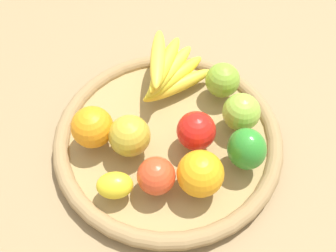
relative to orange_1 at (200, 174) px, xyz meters
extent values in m
plane|color=#8D744F|center=(-0.02, 0.13, -0.08)|extent=(2.40, 2.40, 0.00)
cylinder|color=#9A814F|center=(-0.02, 0.13, -0.07)|extent=(0.43, 0.43, 0.02)
torus|color=#92754A|center=(-0.02, 0.13, -0.06)|extent=(0.46, 0.46, 0.03)
sphere|color=orange|center=(0.00, 0.00, 0.00)|extent=(0.11, 0.11, 0.08)
ellipsoid|color=#2D8829|center=(0.10, 0.02, 0.00)|extent=(0.08, 0.09, 0.08)
ellipsoid|color=yellow|center=(0.04, 0.22, -0.03)|extent=(0.17, 0.06, 0.03)
ellipsoid|color=yellow|center=(0.03, 0.24, -0.01)|extent=(0.16, 0.10, 0.03)
ellipsoid|color=yellow|center=(0.03, 0.24, 0.00)|extent=(0.15, 0.13, 0.03)
ellipsoid|color=yellow|center=(0.02, 0.25, 0.02)|extent=(0.13, 0.15, 0.03)
ellipsoid|color=yellow|center=(0.01, 0.26, 0.03)|extent=(0.09, 0.17, 0.03)
sphere|color=gold|center=(-0.09, 0.11, 0.00)|extent=(0.09, 0.09, 0.08)
ellipsoid|color=yellow|center=(-0.14, 0.03, -0.02)|extent=(0.07, 0.06, 0.05)
sphere|color=#D34322|center=(-0.07, 0.02, -0.01)|extent=(0.09, 0.09, 0.07)
sphere|color=red|center=(0.03, 0.09, 0.00)|extent=(0.09, 0.09, 0.07)
sphere|color=#8CB73C|center=(0.12, 0.10, 0.00)|extent=(0.08, 0.08, 0.07)
sphere|color=orange|center=(-0.15, 0.15, 0.00)|extent=(0.11, 0.11, 0.08)
sphere|color=#7CA630|center=(0.12, 0.19, -0.01)|extent=(0.10, 0.10, 0.07)
camera|label=1|loc=(-0.15, -0.27, 0.55)|focal=39.40mm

